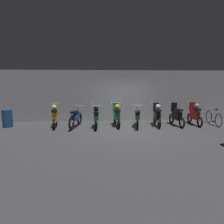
{
  "coord_description": "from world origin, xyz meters",
  "views": [
    {
      "loc": [
        -1.42,
        -8.7,
        2.23
      ],
      "look_at": [
        -0.76,
        0.73,
        0.75
      ],
      "focal_mm": 30.67,
      "sensor_mm": 36.0,
      "label": 1
    }
  ],
  "objects": [
    {
      "name": "motorbike_slot_6",
      "position": [
        2.58,
        0.78,
        0.53
      ],
      "size": [
        0.59,
        1.68,
        1.29
      ],
      "color": "black",
      "rests_on": "ground"
    },
    {
      "name": "ground_plane",
      "position": [
        0.0,
        0.0,
        0.0
      ],
      "size": [
        80.0,
        80.0,
        0.0
      ],
      "primitive_type": "plane",
      "color": "#424244"
    },
    {
      "name": "motorbike_slot_1",
      "position": [
        -2.58,
        0.79,
        0.49
      ],
      "size": [
        0.61,
        1.93,
        1.03
      ],
      "color": "black",
      "rests_on": "ground"
    },
    {
      "name": "motorbike_slot_0",
      "position": [
        -3.62,
        0.88,
        0.57
      ],
      "size": [
        0.56,
        1.68,
        1.18
      ],
      "color": "black",
      "rests_on": "ground"
    },
    {
      "name": "trash_bin",
      "position": [
        -5.98,
        1.0,
        0.44
      ],
      "size": [
        0.48,
        0.48,
        0.89
      ],
      "primitive_type": "cylinder",
      "color": "navy",
      "rests_on": "ground"
    },
    {
      "name": "motorbike_slot_5",
      "position": [
        1.55,
        0.75,
        0.57
      ],
      "size": [
        0.56,
        1.68,
        1.18
      ],
      "color": "black",
      "rests_on": "ground"
    },
    {
      "name": "motorbike_slot_2",
      "position": [
        -1.55,
        0.68,
        0.53
      ],
      "size": [
        0.59,
        1.95,
        1.15
      ],
      "color": "black",
      "rests_on": "ground"
    },
    {
      "name": "motorbike_slot_3",
      "position": [
        -0.52,
        0.85,
        0.57
      ],
      "size": [
        0.59,
        1.68,
        1.29
      ],
      "color": "black",
      "rests_on": "ground"
    },
    {
      "name": "motorbike_slot_7",
      "position": [
        3.61,
        0.9,
        0.57
      ],
      "size": [
        0.59,
        1.68,
        1.29
      ],
      "color": "black",
      "rests_on": "ground"
    },
    {
      "name": "bicycle",
      "position": [
        4.62,
        0.81,
        0.36
      ],
      "size": [
        0.5,
        1.72,
        0.89
      ],
      "color": "black",
      "rests_on": "ground"
    },
    {
      "name": "motorbike_slot_4",
      "position": [
        0.52,
        0.66,
        0.49
      ],
      "size": [
        0.61,
        1.93,
        1.03
      ],
      "color": "black",
      "rests_on": "ground"
    },
    {
      "name": "back_wall",
      "position": [
        0.0,
        2.38,
        1.45
      ],
      "size": [
        16.0,
        0.3,
        2.89
      ],
      "primitive_type": "cube",
      "color": "#ADADB2",
      "rests_on": "ground"
    }
  ]
}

